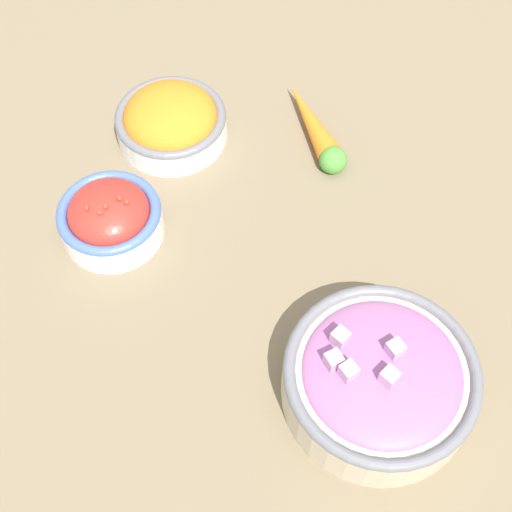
% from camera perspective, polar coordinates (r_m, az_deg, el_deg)
% --- Properties ---
extents(ground_plane, '(3.00, 3.00, 0.00)m').
position_cam_1_polar(ground_plane, '(0.77, 0.00, -1.20)').
color(ground_plane, '#75664C').
extents(bowl_carrots, '(0.13, 0.13, 0.06)m').
position_cam_1_polar(bowl_carrots, '(0.87, -6.82, 10.70)').
color(bowl_carrots, white).
rests_on(bowl_carrots, ground_plane).
extents(bowl_red_onion, '(0.18, 0.18, 0.08)m').
position_cam_1_polar(bowl_red_onion, '(0.69, 9.86, -9.67)').
color(bowl_red_onion, beige).
rests_on(bowl_red_onion, ground_plane).
extents(bowl_cherry_tomatoes, '(0.11, 0.11, 0.06)m').
position_cam_1_polar(bowl_cherry_tomatoes, '(0.79, -11.60, 3.08)').
color(bowl_cherry_tomatoes, white).
rests_on(bowl_cherry_tomatoes, ground_plane).
extents(loose_carrot, '(0.14, 0.08, 0.03)m').
position_cam_1_polar(loose_carrot, '(0.88, 4.74, 10.13)').
color(loose_carrot, orange).
rests_on(loose_carrot, ground_plane).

